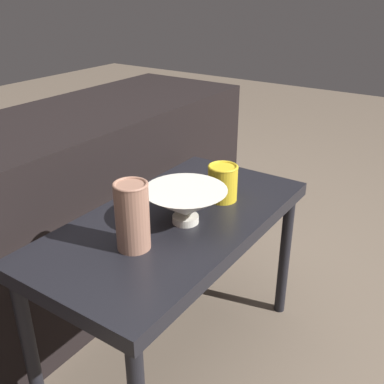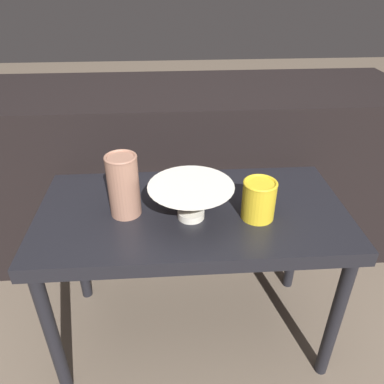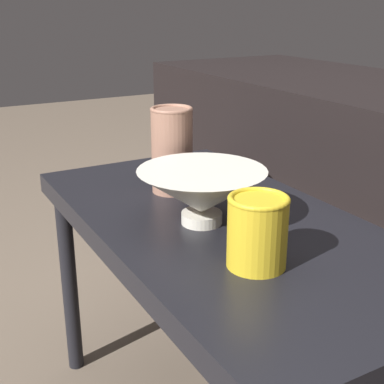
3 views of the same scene
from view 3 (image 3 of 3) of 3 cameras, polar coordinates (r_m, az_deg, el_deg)
The scene contains 4 objects.
table at distance 0.95m, azimuth 3.29°, elevation -6.01°, with size 0.83×0.43×0.49m.
bowl at distance 0.90m, azimuth 1.06°, elevation -0.02°, with size 0.22×0.22×0.09m.
vase_textured_left at distance 1.04m, azimuth -2.14°, elevation 4.59°, with size 0.08×0.08×0.17m.
vase_colorful_right at distance 0.76m, azimuth 6.99°, elevation -4.08°, with size 0.09×0.09×0.11m.
Camera 3 is at (0.72, -0.47, 0.85)m, focal length 50.00 mm.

